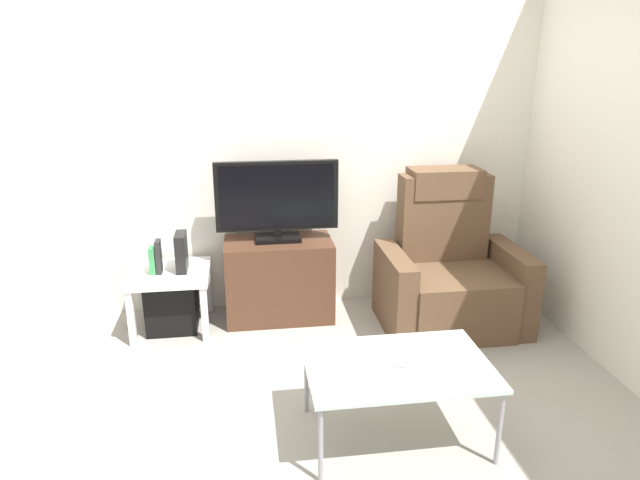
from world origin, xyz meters
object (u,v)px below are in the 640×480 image
recliner_armchair (449,273)px  game_console (181,252)px  tv_stand (279,279)px  side_table (170,280)px  subwoofer_box (172,305)px  television (277,199)px  coffee_table (398,368)px  cell_phone (401,359)px  book_leftmost (153,260)px  book_middle (159,257)px

recliner_armchair → game_console: size_ratio=4.09×
tv_stand → side_table: (-0.76, -0.07, 0.06)m
tv_stand → subwoofer_box: bearing=-174.9°
television → coffee_table: 1.63m
recliner_armchair → cell_phone: bearing=-111.1°
subwoofer_box → cell_phone: cell_phone is taller
coffee_table → cell_phone: (0.03, 0.03, 0.03)m
tv_stand → book_leftmost: bearing=-174.2°
tv_stand → television: television is taller
tv_stand → cell_phone: bearing=-70.5°
television → cell_phone: 1.60m
game_console → cell_phone: (1.17, -1.37, -0.14)m
tv_stand → recliner_armchair: bearing=-11.4°
subwoofer_box → book_leftmost: (-0.10, -0.02, 0.35)m
side_table → cell_phone: 1.86m
book_middle → game_console: (0.15, 0.03, 0.02)m
book_leftmost → coffee_table: size_ratio=0.20×
game_console → recliner_armchair: bearing=-5.6°
game_console → coffee_table: (1.15, -1.40, -0.17)m
book_middle → cell_phone: (1.32, -1.34, -0.12)m
tv_stand → recliner_armchair: (1.19, -0.24, 0.08)m
book_middle → cell_phone: size_ratio=1.54×
recliner_armchair → subwoofer_box: (-1.95, 0.17, -0.20)m
subwoofer_box → coffee_table: coffee_table is taller
book_leftmost → subwoofer_box: bearing=11.3°
recliner_armchair → book_leftmost: 2.07m
subwoofer_box → tv_stand: bearing=5.1°
side_table → subwoofer_box: bearing=-135.0°
book_middle → game_console: 0.15m
side_table → book_leftmost: book_leftmost is taller
book_middle → coffee_table: (1.30, -1.37, -0.15)m
side_table → coffee_table: side_table is taller
book_middle → game_console: size_ratio=0.88×
book_leftmost → book_middle: size_ratio=0.79×
side_table → book_leftmost: 0.19m
recliner_armchair → book_leftmost: bearing=-175.2°
tv_stand → coffee_table: bearing=-71.8°
book_middle → coffee_table: 1.89m
television → game_console: bearing=-173.5°
tv_stand → television: (-0.00, 0.02, 0.59)m
tv_stand → book_middle: 0.86m
television → tv_stand: bearing=-90.0°
book_middle → cell_phone: 1.89m
television → recliner_armchair: 1.33m
book_leftmost → side_table: bearing=11.3°
recliner_armchair → coffee_table: 1.41m
television → cell_phone: (0.50, -1.45, -0.47)m
tv_stand → book_leftmost: 0.89m
side_table → cell_phone: size_ratio=3.60×
television → game_console: (-0.67, -0.08, -0.33)m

